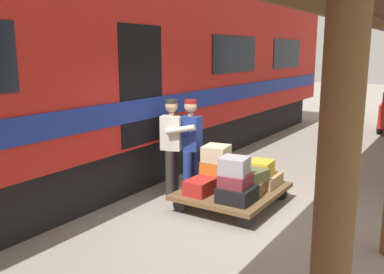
{
  "coord_description": "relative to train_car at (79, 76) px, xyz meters",
  "views": [
    {
      "loc": [
        -2.41,
        5.48,
        2.51
      ],
      "look_at": [
        1.19,
        -0.13,
        1.15
      ],
      "focal_mm": 39.25,
      "sensor_mm": 36.0,
      "label": 1
    }
  ],
  "objects": [
    {
      "name": "suitcase_tan_vintage",
      "position": [
        -3.34,
        -0.91,
        -1.68
      ],
      "size": [
        0.53,
        0.65,
        0.18
      ],
      "primitive_type": "cube",
      "rotation": [
        0.0,
        0.0,
        0.03
      ],
      "color": "tan",
      "rests_on": "luggage_cart"
    },
    {
      "name": "suitcase_cream_canvas",
      "position": [
        -2.71,
        -0.41,
        -1.2
      ],
      "size": [
        0.46,
        0.49,
        0.25
      ],
      "primitive_type": "cube",
      "rotation": [
        0.0,
        0.0,
        0.16
      ],
      "color": "beige",
      "rests_on": "suitcase_orange_carryall"
    },
    {
      "name": "suitcase_red_plastic",
      "position": [
        -2.69,
        0.05,
        -1.65
      ],
      "size": [
        0.38,
        0.51,
        0.23
      ],
      "primitive_type": "cube",
      "rotation": [
        0.0,
        0.0,
        -0.02
      ],
      "color": "#AD231E",
      "rests_on": "luggage_cart"
    },
    {
      "name": "suitcase_yellow_case",
      "position": [
        -3.32,
        -0.87,
        -1.47
      ],
      "size": [
        0.4,
        0.44,
        0.24
      ],
      "primitive_type": "cube",
      "rotation": [
        0.0,
        0.0,
        0.08
      ],
      "color": "gold",
      "rests_on": "suitcase_tan_vintage"
    },
    {
      "name": "suitcase_burgundy_valise",
      "position": [
        -3.31,
        0.05,
        -1.45
      ],
      "size": [
        0.43,
        0.47,
        0.18
      ],
      "primitive_type": "cube",
      "rotation": [
        0.0,
        0.0,
        0.05
      ],
      "color": "maroon",
      "rests_on": "suitcase_black_hardshell"
    },
    {
      "name": "ground_plane",
      "position": [
        -3.61,
        0.0,
        -2.06
      ],
      "size": [
        60.0,
        60.0,
        0.0
      ],
      "primitive_type": "plane",
      "color": "gray"
    },
    {
      "name": "suitcase_orange_carryall",
      "position": [
        -2.7,
        -0.41,
        -1.44
      ],
      "size": [
        0.4,
        0.46,
        0.23
      ],
      "primitive_type": "cube",
      "rotation": [
        0.0,
        0.0,
        0.07
      ],
      "color": "#CC6B23",
      "rests_on": "suitcase_maroon_trunk"
    },
    {
      "name": "suitcase_gray_aluminum",
      "position": [
        -3.27,
        0.03,
        -1.23
      ],
      "size": [
        0.45,
        0.45,
        0.26
      ],
      "primitive_type": "cube",
      "rotation": [
        0.0,
        0.0,
        0.14
      ],
      "color": "#9EA0A5",
      "rests_on": "suitcase_burgundy_valise"
    },
    {
      "name": "train_car",
      "position": [
        0.0,
        0.0,
        0.0
      ],
      "size": [
        3.02,
        19.48,
        4.0
      ],
      "color": "#B21E19",
      "rests_on": "ground_plane"
    },
    {
      "name": "suitcase_brown_leather",
      "position": [
        -3.34,
        -0.43,
        -1.67
      ],
      "size": [
        0.49,
        0.61,
        0.19
      ],
      "primitive_type": "cube",
      "rotation": [
        0.0,
        0.0,
        0.14
      ],
      "color": "brown",
      "rests_on": "luggage_cart"
    },
    {
      "name": "porter_in_overalls",
      "position": [
        -2.12,
        -0.51,
        -1.14
      ],
      "size": [
        0.67,
        0.43,
        1.7
      ],
      "color": "navy",
      "rests_on": "ground_plane"
    },
    {
      "name": "suitcase_olive_duffel",
      "position": [
        -3.35,
        -0.41,
        -1.48
      ],
      "size": [
        0.49,
        0.58,
        0.19
      ],
      "primitive_type": "cube",
      "rotation": [
        0.0,
        0.0,
        -0.21
      ],
      "color": "brown",
      "rests_on": "suitcase_brown_leather"
    },
    {
      "name": "suitcase_navy_fabric",
      "position": [
        -2.69,
        -0.91,
        -1.65
      ],
      "size": [
        0.49,
        0.53,
        0.24
      ],
      "primitive_type": "cube",
      "rotation": [
        0.0,
        0.0,
        0.07
      ],
      "color": "navy",
      "rests_on": "luggage_cart"
    },
    {
      "name": "suitcase_maroon_trunk",
      "position": [
        -2.69,
        -0.43,
        -1.66
      ],
      "size": [
        0.43,
        0.53,
        0.22
      ],
      "primitive_type": "cube",
      "rotation": [
        0.0,
        0.0,
        0.08
      ],
      "color": "maroon",
      "rests_on": "luggage_cart"
    },
    {
      "name": "porter_by_door",
      "position": [
        -1.86,
        -0.37,
        -1.14
      ],
      "size": [
        0.72,
        0.54,
        1.7
      ],
      "color": "#332D28",
      "rests_on": "ground_plane"
    },
    {
      "name": "suitcase_black_hardshell",
      "position": [
        -3.34,
        0.05,
        -1.65
      ],
      "size": [
        0.51,
        0.53,
        0.23
      ],
      "primitive_type": "cube",
      "rotation": [
        0.0,
        0.0,
        0.02
      ],
      "color": "black",
      "rests_on": "luggage_cart"
    },
    {
      "name": "luggage_cart",
      "position": [
        -3.02,
        -0.43,
        -1.81
      ],
      "size": [
        1.45,
        1.75,
        0.29
      ],
      "color": "brown",
      "rests_on": "ground_plane"
    }
  ]
}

